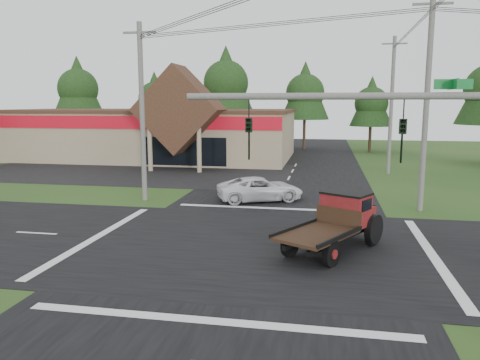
# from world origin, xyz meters

# --- Properties ---
(ground) EXTENTS (120.00, 120.00, 0.00)m
(ground) POSITION_xyz_m (0.00, 0.00, 0.00)
(ground) COLOR #234217
(ground) RESTS_ON ground
(road_ns) EXTENTS (12.00, 120.00, 0.02)m
(road_ns) POSITION_xyz_m (0.00, 0.00, 0.01)
(road_ns) COLOR black
(road_ns) RESTS_ON ground
(road_ew) EXTENTS (120.00, 12.00, 0.02)m
(road_ew) POSITION_xyz_m (0.00, 0.00, 0.01)
(road_ew) COLOR black
(road_ew) RESTS_ON ground
(parking_apron) EXTENTS (28.00, 14.00, 0.02)m
(parking_apron) POSITION_xyz_m (-14.00, 19.00, 0.01)
(parking_apron) COLOR black
(parking_apron) RESTS_ON ground
(cvs_building) EXTENTS (30.40, 18.20, 9.19)m
(cvs_building) POSITION_xyz_m (-15.70, 29.57, 2.78)
(cvs_building) COLOR gray
(cvs_building) RESTS_ON ground
(traffic_signal_mast) EXTENTS (8.12, 0.24, 7.00)m
(traffic_signal_mast) POSITION_xyz_m (5.82, -7.50, 4.43)
(traffic_signal_mast) COLOR #595651
(traffic_signal_mast) RESTS_ON ground
(utility_pole_nw) EXTENTS (2.00, 0.30, 10.50)m
(utility_pole_nw) POSITION_xyz_m (-8.00, 8.00, 5.39)
(utility_pole_nw) COLOR #595651
(utility_pole_nw) RESTS_ON ground
(utility_pole_ne) EXTENTS (2.00, 0.30, 11.50)m
(utility_pole_ne) POSITION_xyz_m (8.00, 8.00, 5.89)
(utility_pole_ne) COLOR #595651
(utility_pole_ne) RESTS_ON ground
(utility_pole_n) EXTENTS (2.00, 0.30, 11.20)m
(utility_pole_n) POSITION_xyz_m (8.00, 22.00, 5.74)
(utility_pole_n) COLOR #595651
(utility_pole_n) RESTS_ON ground
(tree_row_a) EXTENTS (6.72, 6.72, 12.12)m
(tree_row_a) POSITION_xyz_m (-30.00, 40.00, 8.05)
(tree_row_a) COLOR #332316
(tree_row_a) RESTS_ON ground
(tree_row_b) EXTENTS (5.60, 5.60, 10.10)m
(tree_row_b) POSITION_xyz_m (-20.00, 42.00, 6.70)
(tree_row_b) COLOR #332316
(tree_row_b) RESTS_ON ground
(tree_row_c) EXTENTS (7.28, 7.28, 13.13)m
(tree_row_c) POSITION_xyz_m (-10.00, 41.00, 8.72)
(tree_row_c) COLOR #332316
(tree_row_c) RESTS_ON ground
(tree_row_d) EXTENTS (6.16, 6.16, 11.11)m
(tree_row_d) POSITION_xyz_m (0.00, 42.00, 7.38)
(tree_row_d) COLOR #332316
(tree_row_d) RESTS_ON ground
(tree_row_e) EXTENTS (5.04, 5.04, 9.09)m
(tree_row_e) POSITION_xyz_m (8.00, 40.00, 6.03)
(tree_row_e) COLOR #332316
(tree_row_e) RESTS_ON ground
(antique_flatbed_truck) EXTENTS (4.54, 5.79, 2.29)m
(antique_flatbed_truck) POSITION_xyz_m (3.14, -0.21, 1.15)
(antique_flatbed_truck) COLOR #58160C
(antique_flatbed_truck) RESTS_ON ground
(white_pickup) EXTENTS (5.70, 4.22, 1.44)m
(white_pickup) POSITION_xyz_m (-1.04, 9.10, 0.72)
(white_pickup) COLOR white
(white_pickup) RESTS_ON ground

